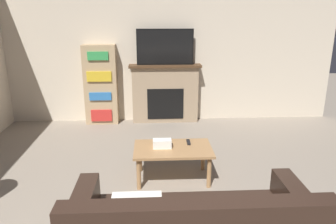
% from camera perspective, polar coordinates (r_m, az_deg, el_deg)
% --- Properties ---
extents(wall_back, '(6.42, 0.06, 2.70)m').
position_cam_1_polar(wall_back, '(5.99, -1.65, 11.19)').
color(wall_back, beige).
rests_on(wall_back, ground_plane).
extents(fireplace, '(1.29, 0.28, 1.06)m').
position_cam_1_polar(fireplace, '(6.00, -0.50, 3.29)').
color(fireplace, tan).
rests_on(fireplace, ground_plane).
extents(tv, '(1.00, 0.03, 0.62)m').
position_cam_1_polar(tv, '(5.83, -0.51, 11.26)').
color(tv, black).
rests_on(tv, fireplace).
extents(coffee_table, '(0.93, 0.57, 0.41)m').
position_cam_1_polar(coffee_table, '(3.95, 0.86, -6.96)').
color(coffee_table, '#A87A4C').
rests_on(coffee_table, ground_plane).
extents(tissue_box, '(0.22, 0.12, 0.10)m').
position_cam_1_polar(tissue_box, '(3.92, -1.02, -5.52)').
color(tissue_box, white).
rests_on(tissue_box, coffee_table).
extents(remote_control, '(0.04, 0.15, 0.02)m').
position_cam_1_polar(remote_control, '(4.07, 3.58, -5.25)').
color(remote_control, black).
rests_on(remote_control, coffee_table).
extents(bookshelf, '(0.58, 0.29, 1.42)m').
position_cam_1_polar(bookshelf, '(6.00, -11.61, 4.65)').
color(bookshelf, tan).
rests_on(bookshelf, ground_plane).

